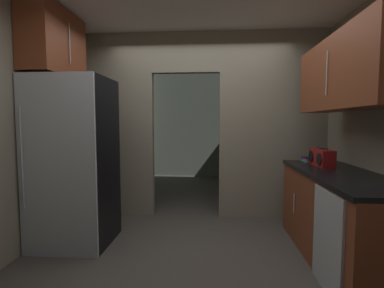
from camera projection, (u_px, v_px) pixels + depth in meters
ground at (193, 259)px, 2.88m from camera, size 20.00×20.00×0.00m
kitchen_overhead_slab at (196, 1)px, 3.09m from camera, size 4.00×6.74×0.06m
kitchen_partition at (204, 120)px, 4.14m from camera, size 3.60×0.12×2.68m
adjoining_room_shell at (204, 125)px, 6.25m from camera, size 3.60×3.14×2.68m
refrigerator at (74, 162)px, 3.21m from camera, size 0.81×0.77×1.88m
lower_cabinet_run at (341, 217)px, 2.80m from camera, size 0.68×1.88×0.90m
dishwasher at (327, 242)px, 2.30m from camera, size 0.02×0.56×0.84m
upper_cabinet_counterside at (346, 73)px, 2.69m from camera, size 0.36×1.69×0.70m
upper_cabinet_fridgeside at (54, 44)px, 3.22m from camera, size 0.36×0.90×0.74m
boombox at (322, 158)px, 3.21m from camera, size 0.16×0.43×0.22m
book_stack at (308, 160)px, 3.54m from camera, size 0.15×0.17×0.06m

